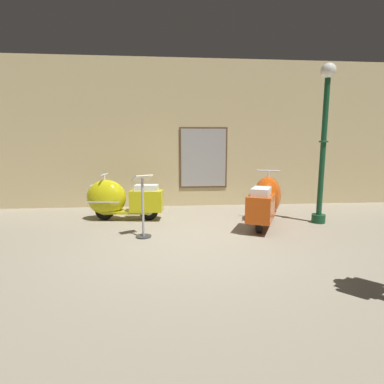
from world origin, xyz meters
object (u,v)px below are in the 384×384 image
object	(u,v)px
scooter_0	(119,199)
lamppost	(324,135)
info_stanchion	(143,211)
scooter_1	(265,200)

from	to	relation	value
scooter_0	lamppost	bearing A→B (deg)	178.17
info_stanchion	scooter_0	bearing A→B (deg)	115.23
lamppost	info_stanchion	distance (m)	3.98
lamppost	scooter_0	bearing A→B (deg)	171.77
scooter_0	info_stanchion	world-z (taller)	info_stanchion
scooter_1	lamppost	world-z (taller)	lamppost
scooter_0	scooter_1	distance (m)	3.18
scooter_0	lamppost	world-z (taller)	lamppost
scooter_1	info_stanchion	xyz separation A→B (m)	(-2.50, -0.76, -0.03)
scooter_1	info_stanchion	bearing A→B (deg)	133.00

